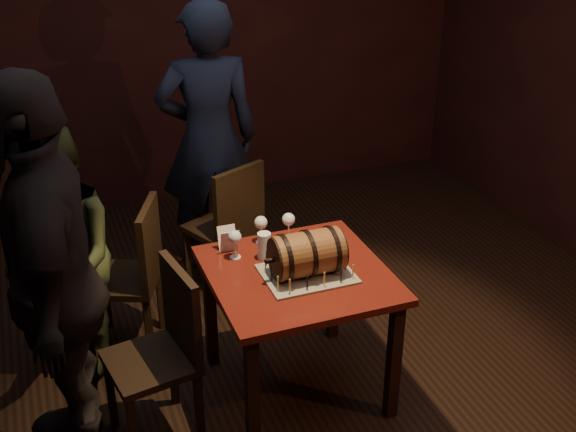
{
  "coord_description": "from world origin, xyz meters",
  "views": [
    {
      "loc": [
        -1.12,
        -3.14,
        2.67
      ],
      "look_at": [
        0.09,
        0.05,
        0.95
      ],
      "focal_mm": 45.0,
      "sensor_mm": 36.0,
      "label": 1
    }
  ],
  "objects_px": {
    "wine_glass_right": "(289,221)",
    "person_left_rear": "(61,259)",
    "barrel_cake": "(307,253)",
    "pint_of_ale": "(264,247)",
    "wine_glass_mid": "(261,224)",
    "person_back": "(208,140)",
    "person_left_front": "(53,283)",
    "chair_left_front": "(165,346)",
    "wine_glass_left": "(235,238)",
    "chair_back": "(230,222)",
    "chair_left_rear": "(135,270)",
    "pub_table": "(298,290)"
  },
  "relations": [
    {
      "from": "wine_glass_mid",
      "to": "chair_left_rear",
      "type": "relative_size",
      "value": 0.17
    },
    {
      "from": "barrel_cake",
      "to": "person_left_rear",
      "type": "bearing_deg",
      "value": 151.19
    },
    {
      "from": "chair_back",
      "to": "person_left_rear",
      "type": "bearing_deg",
      "value": -155.3
    },
    {
      "from": "wine_glass_mid",
      "to": "chair_left_rear",
      "type": "height_order",
      "value": "chair_left_rear"
    },
    {
      "from": "wine_glass_right",
      "to": "person_left_front",
      "type": "distance_m",
      "value": 1.32
    },
    {
      "from": "chair_left_front",
      "to": "barrel_cake",
      "type": "bearing_deg",
      "value": 1.58
    },
    {
      "from": "wine_glass_left",
      "to": "chair_left_front",
      "type": "height_order",
      "value": "chair_left_front"
    },
    {
      "from": "wine_glass_right",
      "to": "person_left_front",
      "type": "bearing_deg",
      "value": -162.89
    },
    {
      "from": "wine_glass_left",
      "to": "person_back",
      "type": "distance_m",
      "value": 1.27
    },
    {
      "from": "barrel_cake",
      "to": "chair_left_front",
      "type": "distance_m",
      "value": 0.83
    },
    {
      "from": "wine_glass_left",
      "to": "wine_glass_right",
      "type": "bearing_deg",
      "value": 15.09
    },
    {
      "from": "wine_glass_left",
      "to": "person_left_rear",
      "type": "relative_size",
      "value": 0.11
    },
    {
      "from": "chair_left_rear",
      "to": "person_left_front",
      "type": "xyz_separation_m",
      "value": [
        -0.45,
        -0.75,
        0.45
      ]
    },
    {
      "from": "person_left_front",
      "to": "chair_back",
      "type": "bearing_deg",
      "value": 141.03
    },
    {
      "from": "wine_glass_left",
      "to": "pint_of_ale",
      "type": "xyz_separation_m",
      "value": [
        0.14,
        -0.06,
        -0.05
      ]
    },
    {
      "from": "barrel_cake",
      "to": "person_back",
      "type": "height_order",
      "value": "person_back"
    },
    {
      "from": "wine_glass_right",
      "to": "chair_back",
      "type": "height_order",
      "value": "chair_back"
    },
    {
      "from": "wine_glass_mid",
      "to": "chair_left_rear",
      "type": "xyz_separation_m",
      "value": [
        -0.66,
        0.34,
        -0.34
      ]
    },
    {
      "from": "barrel_cake",
      "to": "wine_glass_mid",
      "type": "distance_m",
      "value": 0.42
    },
    {
      "from": "barrel_cake",
      "to": "person_left_front",
      "type": "xyz_separation_m",
      "value": [
        -1.21,
        -0.0,
        0.1
      ]
    },
    {
      "from": "wine_glass_mid",
      "to": "wine_glass_right",
      "type": "height_order",
      "value": "same"
    },
    {
      "from": "wine_glass_mid",
      "to": "pint_of_ale",
      "type": "height_order",
      "value": "wine_glass_mid"
    },
    {
      "from": "pub_table",
      "to": "wine_glass_left",
      "type": "bearing_deg",
      "value": 136.03
    },
    {
      "from": "barrel_cake",
      "to": "pint_of_ale",
      "type": "distance_m",
      "value": 0.28
    },
    {
      "from": "barrel_cake",
      "to": "chair_back",
      "type": "height_order",
      "value": "barrel_cake"
    },
    {
      "from": "chair_back",
      "to": "person_left_rear",
      "type": "relative_size",
      "value": 0.63
    },
    {
      "from": "pub_table",
      "to": "chair_left_front",
      "type": "distance_m",
      "value": 0.74
    },
    {
      "from": "person_left_front",
      "to": "person_left_rear",
      "type": "bearing_deg",
      "value": -179.13
    },
    {
      "from": "wine_glass_left",
      "to": "chair_back",
      "type": "height_order",
      "value": "chair_back"
    },
    {
      "from": "chair_back",
      "to": "chair_left_rear",
      "type": "relative_size",
      "value": 1.0
    },
    {
      "from": "wine_glass_mid",
      "to": "person_back",
      "type": "height_order",
      "value": "person_back"
    },
    {
      "from": "barrel_cake",
      "to": "wine_glass_right",
      "type": "bearing_deg",
      "value": 83.23
    },
    {
      "from": "wine_glass_right",
      "to": "person_left_rear",
      "type": "bearing_deg",
      "value": 168.32
    },
    {
      "from": "wine_glass_left",
      "to": "chair_back",
      "type": "bearing_deg",
      "value": 75.9
    },
    {
      "from": "barrel_cake",
      "to": "wine_glass_mid",
      "type": "relative_size",
      "value": 2.54
    },
    {
      "from": "chair_left_rear",
      "to": "person_left_front",
      "type": "relative_size",
      "value": 0.48
    },
    {
      "from": "pint_of_ale",
      "to": "person_back",
      "type": "relative_size",
      "value": 0.08
    },
    {
      "from": "chair_left_front",
      "to": "person_left_front",
      "type": "xyz_separation_m",
      "value": [
        -0.46,
        0.02,
        0.45
      ]
    },
    {
      "from": "pub_table",
      "to": "wine_glass_left",
      "type": "height_order",
      "value": "wine_glass_left"
    },
    {
      "from": "pub_table",
      "to": "wine_glass_mid",
      "type": "bearing_deg",
      "value": 102.06
    },
    {
      "from": "person_back",
      "to": "person_left_front",
      "type": "xyz_separation_m",
      "value": [
        -1.12,
        -1.55,
        0.03
      ]
    },
    {
      "from": "pint_of_ale",
      "to": "chair_left_front",
      "type": "bearing_deg",
      "value": -157.2
    },
    {
      "from": "barrel_cake",
      "to": "chair_back",
      "type": "distance_m",
      "value": 1.19
    },
    {
      "from": "chair_back",
      "to": "person_left_front",
      "type": "relative_size",
      "value": 0.48
    },
    {
      "from": "pint_of_ale",
      "to": "person_left_front",
      "type": "bearing_deg",
      "value": -167.57
    },
    {
      "from": "pub_table",
      "to": "wine_glass_mid",
      "type": "distance_m",
      "value": 0.43
    },
    {
      "from": "barrel_cake",
      "to": "person_left_rear",
      "type": "relative_size",
      "value": 0.28
    },
    {
      "from": "wine_glass_right",
      "to": "pint_of_ale",
      "type": "distance_m",
      "value": 0.25
    },
    {
      "from": "chair_left_front",
      "to": "person_back",
      "type": "xyz_separation_m",
      "value": [
        0.67,
        1.57,
        0.42
      ]
    },
    {
      "from": "wine_glass_left",
      "to": "chair_back",
      "type": "xyz_separation_m",
      "value": [
        0.21,
        0.83,
        -0.35
      ]
    }
  ]
}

